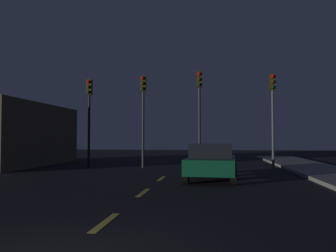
{
  "coord_description": "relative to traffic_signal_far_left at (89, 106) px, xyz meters",
  "views": [
    {
      "loc": [
        2.12,
        -4.07,
        1.67
      ],
      "look_at": [
        -0.41,
        15.54,
        2.4
      ],
      "focal_mm": 36.65,
      "sensor_mm": 36.0,
      "label": 1
    }
  ],
  "objects": [
    {
      "name": "traffic_signal_center_left",
      "position": [
        3.2,
        0.0,
        0.09
      ],
      "size": [
        0.32,
        0.38,
        5.26
      ],
      "color": "#2D2D30",
      "rests_on": "ground_plane"
    },
    {
      "name": "traffic_signal_far_right",
      "position": [
        10.38,
        0.0,
        0.05
      ],
      "size": [
        0.32,
        0.38,
        5.2
      ],
      "color": "#4C4C51",
      "rests_on": "ground_plane"
    },
    {
      "name": "lane_stripe_third",
      "position": [
        4.99,
        -8.66,
        -3.57
      ],
      "size": [
        0.16,
        1.6,
        0.01
      ],
      "primitive_type": "cube",
      "color": "#EACC4C",
      "rests_on": "ground_plane"
    },
    {
      "name": "ground_plane",
      "position": [
        4.99,
        -8.06,
        -3.57
      ],
      "size": [
        80.0,
        80.0,
        0.0
      ],
      "primitive_type": "plane",
      "color": "black"
    },
    {
      "name": "lane_stripe_fourth",
      "position": [
        4.99,
        -4.86,
        -3.57
      ],
      "size": [
        0.16,
        1.6,
        0.01
      ],
      "primitive_type": "cube",
      "color": "#EACC4C",
      "rests_on": "ground_plane"
    },
    {
      "name": "traffic_signal_far_left",
      "position": [
        0.0,
        0.0,
        0.0
      ],
      "size": [
        0.32,
        0.38,
        5.12
      ],
      "color": "black",
      "rests_on": "ground_plane"
    },
    {
      "name": "lane_stripe_second",
      "position": [
        4.99,
        -12.46,
        -3.57
      ],
      "size": [
        0.16,
        1.6,
        0.01
      ],
      "primitive_type": "cube",
      "color": "#EACC4C",
      "rests_on": "ground_plane"
    },
    {
      "name": "traffic_signal_center_right",
      "position": [
        6.4,
        0.0,
        0.2
      ],
      "size": [
        0.32,
        0.38,
        5.43
      ],
      "color": "#2D2D30",
      "rests_on": "ground_plane"
    },
    {
      "name": "car_stopped_ahead",
      "position": [
        7.09,
        -5.02,
        -2.83
      ],
      "size": [
        2.19,
        4.32,
        1.46
      ],
      "color": "#0F4C2D",
      "rests_on": "ground_plane"
    },
    {
      "name": "storefront_left",
      "position": [
        -5.45,
        0.91,
        -1.66
      ],
      "size": [
        4.89,
        9.35,
        3.82
      ],
      "primitive_type": "cube",
      "color": "brown",
      "rests_on": "ground_plane"
    }
  ]
}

